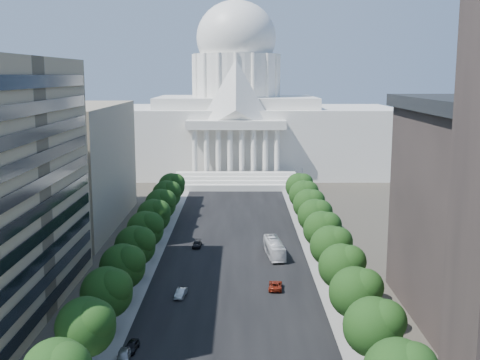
{
  "coord_description": "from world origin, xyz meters",
  "views": [
    {
      "loc": [
        1.31,
        -46.84,
        37.27
      ],
      "look_at": [
        1.36,
        72.78,
        16.28
      ],
      "focal_mm": 45.0,
      "sensor_mm": 36.0,
      "label": 1
    }
  ],
  "objects_px": {
    "car_parked": "(124,356)",
    "city_bus": "(274,248)",
    "car_red": "(275,285)",
    "car_dark_b": "(197,244)",
    "car_dark_a": "(132,346)",
    "car_silver": "(181,293)"
  },
  "relations": [
    {
      "from": "car_silver",
      "to": "car_parked",
      "type": "bearing_deg",
      "value": -94.82
    },
    {
      "from": "car_red",
      "to": "car_parked",
      "type": "bearing_deg",
      "value": 55.97
    },
    {
      "from": "car_parked",
      "to": "city_bus",
      "type": "height_order",
      "value": "city_bus"
    },
    {
      "from": "car_dark_b",
      "to": "city_bus",
      "type": "height_order",
      "value": "city_bus"
    },
    {
      "from": "car_dark_a",
      "to": "city_bus",
      "type": "bearing_deg",
      "value": 68.85
    },
    {
      "from": "car_dark_a",
      "to": "car_silver",
      "type": "xyz_separation_m",
      "value": [
        4.79,
        20.21,
        0.03
      ]
    },
    {
      "from": "city_bus",
      "to": "car_dark_a",
      "type": "bearing_deg",
      "value": -122.87
    },
    {
      "from": "car_dark_a",
      "to": "car_dark_b",
      "type": "height_order",
      "value": "car_dark_a"
    },
    {
      "from": "car_red",
      "to": "car_dark_b",
      "type": "relative_size",
      "value": 1.12
    },
    {
      "from": "car_dark_a",
      "to": "car_dark_b",
      "type": "distance_m",
      "value": 50.48
    },
    {
      "from": "car_parked",
      "to": "car_red",
      "type": "bearing_deg",
      "value": 46.9
    },
    {
      "from": "car_dark_a",
      "to": "car_red",
      "type": "height_order",
      "value": "car_red"
    },
    {
      "from": "car_silver",
      "to": "car_dark_a",
      "type": "bearing_deg",
      "value": -95.36
    },
    {
      "from": "car_silver",
      "to": "car_dark_b",
      "type": "relative_size",
      "value": 0.93
    },
    {
      "from": "car_red",
      "to": "car_dark_a",
      "type": "bearing_deg",
      "value": 53.22
    },
    {
      "from": "car_silver",
      "to": "car_parked",
      "type": "height_order",
      "value": "car_parked"
    },
    {
      "from": "car_red",
      "to": "car_dark_b",
      "type": "distance_m",
      "value": 30.5
    },
    {
      "from": "car_dark_b",
      "to": "car_parked",
      "type": "relative_size",
      "value": 1.05
    },
    {
      "from": "car_red",
      "to": "car_parked",
      "type": "relative_size",
      "value": 1.18
    },
    {
      "from": "car_silver",
      "to": "city_bus",
      "type": "bearing_deg",
      "value": 61.65
    },
    {
      "from": "car_parked",
      "to": "city_bus",
      "type": "bearing_deg",
      "value": 59.73
    },
    {
      "from": "car_red",
      "to": "city_bus",
      "type": "bearing_deg",
      "value": -88.15
    }
  ]
}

